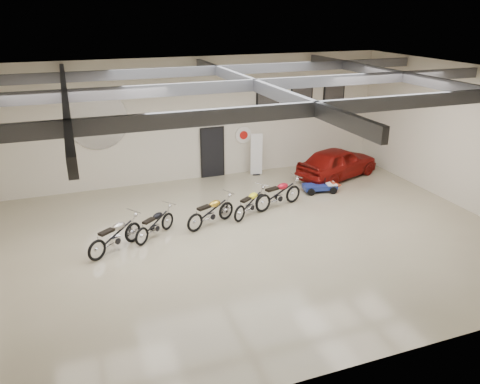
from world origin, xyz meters
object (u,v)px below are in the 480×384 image
object	(u,v)px
banner_stand	(256,154)
motorcycle_yellow	(250,203)
motorcycle_black	(155,223)
go_kart	(323,185)
vintage_car	(337,162)
motorcycle_gold	(211,211)
motorcycle_silver	(115,235)
motorcycle_red	(278,193)

from	to	relation	value
banner_stand	motorcycle_yellow	world-z (taller)	banner_stand
motorcycle_black	go_kart	distance (m)	7.11
banner_stand	vintage_car	xyz separation A→B (m)	(3.09, -1.50, -0.25)
motorcycle_gold	vintage_car	xyz separation A→B (m)	(6.40, 2.68, 0.16)
motorcycle_silver	motorcycle_yellow	size ratio (longest dim) A/B	1.08
go_kart	vintage_car	distance (m)	1.92
motorcycle_red	vintage_car	distance (m)	4.21
motorcycle_red	motorcycle_silver	bearing A→B (deg)	175.89
motorcycle_gold	vintage_car	world-z (taller)	vintage_car
banner_stand	motorcycle_red	xyz separation A→B (m)	(-0.58, -3.56, -0.39)
banner_stand	vintage_car	distance (m)	3.44
motorcycle_yellow	motorcycle_red	world-z (taller)	motorcycle_red
motorcycle_black	go_kart	bearing A→B (deg)	-26.84
motorcycle_yellow	go_kart	bearing A→B (deg)	-16.93
motorcycle_silver	vintage_car	xyz separation A→B (m)	(9.57, 3.38, 0.15)
motorcycle_black	motorcycle_red	world-z (taller)	motorcycle_red
motorcycle_silver	go_kart	size ratio (longest dim) A/B	1.23
motorcycle_silver	vintage_car	world-z (taller)	vintage_car
banner_stand	motorcycle_gold	distance (m)	5.35
motorcycle_gold	motorcycle_yellow	size ratio (longest dim) A/B	1.06
motorcycle_silver	motorcycle_red	world-z (taller)	motorcycle_red
banner_stand	motorcycle_black	distance (m)	6.83
banner_stand	motorcycle_red	bearing A→B (deg)	-86.64
vintage_car	banner_stand	bearing A→B (deg)	44.61
banner_stand	motorcycle_gold	world-z (taller)	banner_stand
motorcycle_black	motorcycle_gold	bearing A→B (deg)	-33.64
motorcycle_silver	vintage_car	bearing A→B (deg)	-16.22
motorcycle_gold	motorcycle_yellow	bearing A→B (deg)	-13.43
motorcycle_silver	motorcycle_red	bearing A→B (deg)	-23.03
motorcycle_gold	go_kart	distance (m)	5.22
motorcycle_black	motorcycle_red	bearing A→B (deg)	-29.77
motorcycle_gold	vintage_car	bearing A→B (deg)	-1.55
motorcycle_black	vintage_car	bearing A→B (deg)	-20.77
motorcycle_silver	vintage_car	distance (m)	10.15
banner_stand	motorcycle_black	bearing A→B (deg)	-127.31
motorcycle_yellow	vintage_car	distance (m)	5.45
vintage_car	motorcycle_silver	bearing A→B (deg)	89.94
motorcycle_gold	motorcycle_red	distance (m)	2.80
banner_stand	motorcycle_black	xyz separation A→B (m)	(-5.21, -4.39, -0.46)
motorcycle_black	vintage_car	world-z (taller)	vintage_car
motorcycle_yellow	motorcycle_gold	bearing A→B (deg)	156.30
motorcycle_red	vintage_car	size ratio (longest dim) A/B	0.53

